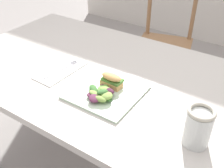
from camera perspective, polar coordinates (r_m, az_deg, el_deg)
name	(u,v)px	position (r m, az deg, el deg)	size (l,w,h in m)	color
dining_table	(106,94)	(1.24, -1.21, -2.09)	(1.43, 0.82, 0.74)	#BCB7AD
chair_wooden_far	(165,43)	(2.14, 11.15, 8.55)	(0.49, 0.49, 0.87)	#8E6642
plate_lunch	(106,92)	(1.04, -1.22, -1.72)	(0.26, 0.26, 0.01)	beige
sandwich_half_front	(112,80)	(1.05, -0.07, 0.85)	(0.09, 0.06, 0.06)	tan
salad_mixed_greens	(102,93)	(1.00, -2.24, -1.94)	(0.14, 0.14, 0.04)	#3D7033
napkin_folded	(61,70)	(1.20, -10.79, 2.92)	(0.11, 0.24, 0.00)	white
fork_on_napkin	(64,68)	(1.21, -10.19, 3.39)	(0.04, 0.19, 0.00)	silver
mason_jar_iced_tea	(198,129)	(0.85, 17.76, -9.03)	(0.08, 0.08, 0.13)	#995623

